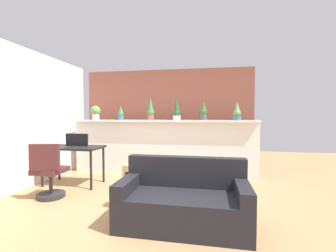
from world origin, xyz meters
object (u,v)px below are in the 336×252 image
at_px(potted_plant_4, 204,111).
at_px(potted_plant_5, 237,112).
at_px(side_cube_shelf, 137,178).
at_px(couch, 183,202).
at_px(potted_plant_3, 177,110).
at_px(vase_on_shelf, 137,160).
at_px(potted_plant_1, 121,113).
at_px(potted_plant_2, 151,110).
at_px(desk, 74,151).
at_px(office_chair, 49,175).
at_px(potted_plant_0, 96,112).
at_px(tv_monitor, 77,140).

relative_size(potted_plant_4, potted_plant_5, 1.06).
distance_m(side_cube_shelf, couch, 1.43).
bearing_deg(potted_plant_3, vase_on_shelf, -114.03).
xyz_separation_m(potted_plant_1, side_cube_shelf, (0.76, -1.19, -1.17)).
xyz_separation_m(potted_plant_2, desk, (-1.29, -1.03, -0.82)).
distance_m(potted_plant_1, potted_plant_3, 1.31).
relative_size(potted_plant_2, potted_plant_5, 1.30).
bearing_deg(couch, potted_plant_2, 113.57).
xyz_separation_m(potted_plant_2, couch, (1.00, -2.29, -1.20)).
relative_size(potted_plant_4, office_chair, 0.45).
bearing_deg(office_chair, potted_plant_4, 36.23).
height_order(potted_plant_3, potted_plant_5, potted_plant_3).
height_order(side_cube_shelf, couch, couch).
relative_size(potted_plant_0, couch, 0.21).
bearing_deg(potted_plant_0, tv_monitor, -86.50).
relative_size(potted_plant_3, couch, 0.32).
relative_size(potted_plant_2, potted_plant_3, 1.00).
xyz_separation_m(tv_monitor, couch, (2.27, -1.35, -0.59)).
distance_m(potted_plant_1, vase_on_shelf, 1.66).
bearing_deg(office_chair, potted_plant_1, 73.33).
bearing_deg(couch, potted_plant_5, 68.09).
xyz_separation_m(potted_plant_2, vase_on_shelf, (0.06, -1.23, -0.92)).
xyz_separation_m(potted_plant_3, vase_on_shelf, (-0.54, -1.22, -0.91)).
height_order(potted_plant_5, office_chair, potted_plant_5).
distance_m(tv_monitor, couch, 2.70).
xyz_separation_m(potted_plant_3, desk, (-1.90, -1.01, -0.81)).
bearing_deg(potted_plant_2, side_cube_shelf, -87.41).
height_order(potted_plant_3, side_cube_shelf, potted_plant_3).
height_order(potted_plant_1, couch, potted_plant_1).
distance_m(vase_on_shelf, couch, 1.45).
bearing_deg(desk, tv_monitor, 72.88).
relative_size(potted_plant_0, potted_plant_2, 0.66).
bearing_deg(potted_plant_4, side_cube_shelf, -133.49).
xyz_separation_m(potted_plant_0, desk, (0.03, -0.97, -0.77)).
bearing_deg(couch, potted_plant_4, 85.08).
height_order(potted_plant_4, couch, potted_plant_4).
distance_m(desk, tv_monitor, 0.22).
relative_size(potted_plant_1, office_chair, 0.35).
distance_m(office_chair, vase_on_shelf, 1.43).
height_order(potted_plant_2, office_chair, potted_plant_2).
xyz_separation_m(potted_plant_2, potted_plant_3, (0.60, -0.02, -0.01)).
bearing_deg(tv_monitor, side_cube_shelf, -11.84).
height_order(potted_plant_1, side_cube_shelf, potted_plant_1).
bearing_deg(potted_plant_3, side_cube_shelf, -114.47).
xyz_separation_m(desk, couch, (2.29, -1.27, -0.38)).
distance_m(potted_plant_3, desk, 2.29).
relative_size(side_cube_shelf, couch, 0.32).
distance_m(potted_plant_3, side_cube_shelf, 1.80).
bearing_deg(vase_on_shelf, potted_plant_1, 122.68).
height_order(office_chair, couch, office_chair).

